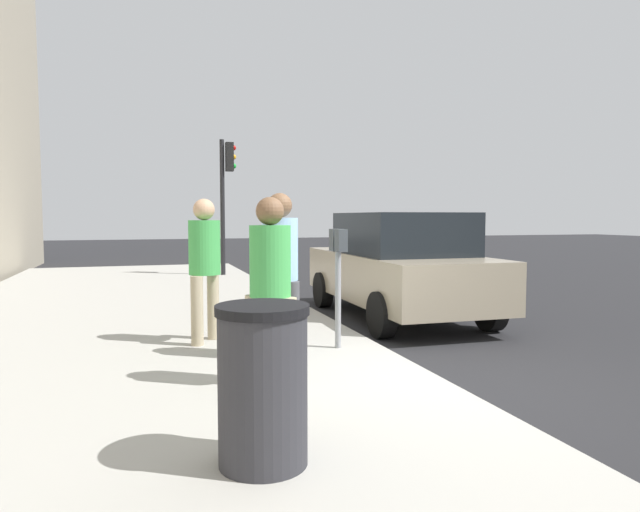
# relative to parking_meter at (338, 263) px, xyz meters

# --- Properties ---
(ground_plane) EXTENTS (80.00, 80.00, 0.00)m
(ground_plane) POSITION_rel_parking_meter_xyz_m (-1.39, -0.54, -1.17)
(ground_plane) COLOR #232326
(ground_plane) RESTS_ON ground
(sidewalk_slab) EXTENTS (28.00, 6.00, 0.15)m
(sidewalk_slab) POSITION_rel_parking_meter_xyz_m (-1.39, 2.46, -1.09)
(sidewalk_slab) COLOR #A8A59E
(sidewalk_slab) RESTS_ON ground_plane
(parking_meter) EXTENTS (0.36, 0.12, 1.41)m
(parking_meter) POSITION_rel_parking_meter_xyz_m (0.00, 0.00, 0.00)
(parking_meter) COLOR gray
(parking_meter) RESTS_ON sidewalk_slab
(pedestrian_at_meter) EXTENTS (0.50, 0.39, 1.81)m
(pedestrian_at_meter) POSITION_rel_parking_meter_xyz_m (-0.25, 0.76, 0.06)
(pedestrian_at_meter) COLOR #47474C
(pedestrian_at_meter) RESTS_ON sidewalk_slab
(pedestrian_bystander) EXTENTS (0.41, 0.43, 1.73)m
(pedestrian_bystander) POSITION_rel_parking_meter_xyz_m (-1.21, 1.09, 0.00)
(pedestrian_bystander) COLOR tan
(pedestrian_bystander) RESTS_ON sidewalk_slab
(parking_officer) EXTENTS (0.46, 0.39, 1.78)m
(parking_officer) POSITION_rel_parking_meter_xyz_m (0.79, 1.47, 0.03)
(parking_officer) COLOR tan
(parking_officer) RESTS_ON sidewalk_slab
(parked_sedan_near) EXTENTS (4.43, 2.03, 1.77)m
(parked_sedan_near) POSITION_rel_parking_meter_xyz_m (2.33, -1.89, -0.27)
(parked_sedan_near) COLOR gray
(parked_sedan_near) RESTS_ON ground_plane
(traffic_signal) EXTENTS (0.24, 0.44, 3.60)m
(traffic_signal) POSITION_rel_parking_meter_xyz_m (8.95, 0.02, 1.41)
(traffic_signal) COLOR black
(traffic_signal) RESTS_ON sidewalk_slab
(trash_bin) EXTENTS (0.59, 0.59, 1.01)m
(trash_bin) POSITION_rel_parking_meter_xyz_m (-2.84, 1.50, -0.51)
(trash_bin) COLOR #2D2D33
(trash_bin) RESTS_ON sidewalk_slab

